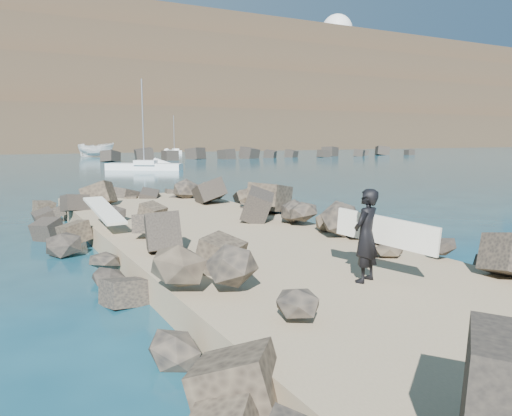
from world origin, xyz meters
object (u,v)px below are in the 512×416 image
object	(u,v)px
boat_imported	(96,150)
radome	(337,35)
surfboard_resting	(105,215)
surfer_with_board	(369,235)

from	to	relation	value
boat_imported	radome	bearing A→B (deg)	-25.82
surfboard_resting	boat_imported	bearing A→B (deg)	73.82
boat_imported	radome	size ratio (longest dim) A/B	0.31
boat_imported	surfer_with_board	xyz separation A→B (m)	(-9.80, -76.32, 0.32)
surfboard_resting	radome	distance (m)	199.08
boat_imported	surfer_with_board	distance (m)	76.95
surfboard_resting	surfer_with_board	bearing A→B (deg)	-72.61
surfboard_resting	radome	bearing A→B (deg)	45.25
boat_imported	radome	distance (m)	143.39
surfboard_resting	boat_imported	size ratio (longest dim) A/B	0.38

